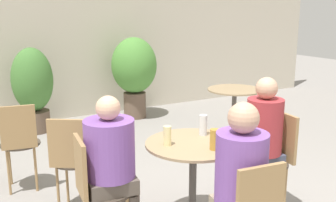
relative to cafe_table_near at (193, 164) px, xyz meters
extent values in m
cube|color=beige|center=(0.25, 3.85, 0.93)|extent=(10.00, 0.06, 3.00)
cylinder|color=#514C47|center=(0.00, 0.00, -0.20)|extent=(0.06, 0.06, 0.71)
cylinder|color=#997F5B|center=(0.00, 0.00, 0.17)|extent=(0.75, 0.75, 0.02)
cylinder|color=#514C47|center=(1.60, 1.48, -0.56)|extent=(0.41, 0.41, 0.01)
cylinder|color=#514C47|center=(1.60, 1.48, -0.20)|extent=(0.06, 0.06, 0.71)
cylinder|color=#997F5B|center=(1.60, 1.48, 0.17)|extent=(0.70, 0.70, 0.02)
cylinder|color=#42382D|center=(-0.70, 0.08, -0.10)|extent=(0.38, 0.38, 0.02)
cube|color=#9E7A4C|center=(-0.87, 0.10, 0.12)|extent=(0.07, 0.32, 0.42)
cube|color=#9E7A4C|center=(-0.10, -0.87, 0.12)|extent=(0.32, 0.07, 0.42)
cylinder|color=#42382D|center=(0.70, -0.08, -0.10)|extent=(0.38, 0.38, 0.02)
cylinder|color=#9E7A4C|center=(0.81, -0.22, -0.34)|extent=(0.02, 0.02, 0.46)
cylinder|color=#9E7A4C|center=(0.84, 0.03, -0.34)|extent=(0.02, 0.02, 0.46)
cylinder|color=#9E7A4C|center=(0.56, -0.19, -0.34)|extent=(0.02, 0.02, 0.46)
cylinder|color=#9E7A4C|center=(0.59, 0.06, -0.34)|extent=(0.02, 0.02, 0.46)
cube|color=#9E7A4C|center=(0.87, -0.10, 0.12)|extent=(0.07, 0.32, 0.42)
cylinder|color=#42382D|center=(-0.72, 0.78, -0.10)|extent=(0.38, 0.38, 0.02)
cylinder|color=#9E7A4C|center=(-0.89, 0.74, -0.34)|extent=(0.02, 0.02, 0.46)
cylinder|color=#9E7A4C|center=(-0.69, 0.61, -0.34)|extent=(0.02, 0.02, 0.46)
cylinder|color=#9E7A4C|center=(-0.76, 0.95, -0.34)|extent=(0.02, 0.02, 0.46)
cylinder|color=#9E7A4C|center=(-0.55, 0.82, -0.34)|extent=(0.02, 0.02, 0.46)
cube|color=#9E7A4C|center=(-0.81, 0.64, 0.12)|extent=(0.29, 0.20, 0.42)
cylinder|color=#42382D|center=(-1.06, 1.48, -0.10)|extent=(0.38, 0.38, 0.02)
cylinder|color=#9E7A4C|center=(-1.20, 1.38, -0.34)|extent=(0.02, 0.02, 0.46)
cylinder|color=#9E7A4C|center=(-0.96, 1.34, -0.34)|extent=(0.02, 0.02, 0.46)
cylinder|color=#9E7A4C|center=(-1.16, 1.62, -0.34)|extent=(0.02, 0.02, 0.46)
cylinder|color=#9E7A4C|center=(-0.92, 1.58, -0.34)|extent=(0.02, 0.02, 0.46)
cube|color=#9E7A4C|center=(-1.09, 1.31, 0.12)|extent=(0.32, 0.09, 0.42)
cube|color=brown|center=(-0.66, 0.08, -0.04)|extent=(0.38, 0.34, 0.11)
cylinder|color=#7A4C9E|center=(-0.66, 0.08, 0.23)|extent=(0.36, 0.36, 0.42)
sphere|color=#DBAD89|center=(-0.66, 0.08, 0.53)|extent=(0.17, 0.17, 0.17)
cylinder|color=#7A4C9E|center=(-0.08, -0.66, 0.23)|extent=(0.33, 0.33, 0.45)
sphere|color=tan|center=(-0.08, -0.66, 0.55)|extent=(0.19, 0.19, 0.19)
cylinder|color=#42475B|center=(0.56, 0.01, -0.34)|extent=(0.09, 0.09, 0.45)
cylinder|color=#42475B|center=(0.54, -0.13, -0.34)|extent=(0.09, 0.09, 0.45)
cube|color=#42475B|center=(0.66, -0.08, -0.05)|extent=(0.32, 0.29, 0.09)
cylinder|color=#9E2D33|center=(0.66, -0.08, 0.23)|extent=(0.30, 0.30, 0.47)
sphere|color=tan|center=(0.66, -0.08, 0.56)|extent=(0.18, 0.18, 0.18)
cylinder|color=#B28433|center=(0.05, -0.20, 0.26)|extent=(0.07, 0.07, 0.16)
cylinder|color=silver|center=(0.17, 0.12, 0.26)|extent=(0.07, 0.07, 0.17)
cylinder|color=beige|center=(-0.21, 0.05, 0.26)|extent=(0.06, 0.06, 0.15)
cylinder|color=brown|center=(-0.57, 3.34, -0.41)|extent=(0.42, 0.42, 0.31)
ellipsoid|color=#427533|center=(-0.57, 3.34, 0.20)|extent=(0.58, 0.58, 0.92)
cylinder|color=brown|center=(1.02, 3.32, -0.36)|extent=(0.36, 0.36, 0.42)
ellipsoid|color=#4C8938|center=(1.02, 3.32, 0.30)|extent=(0.73, 0.73, 0.90)
camera|label=1|loc=(-1.60, -2.42, 1.20)|focal=42.00mm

